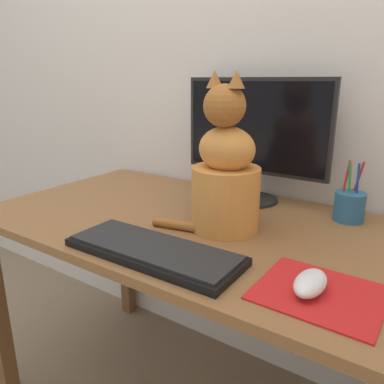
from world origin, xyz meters
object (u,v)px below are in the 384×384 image
object	(u,v)px
monitor	(255,135)
cat	(225,174)
pen_cup	(350,206)
computer_mouse_right	(310,283)
keyboard	(153,250)

from	to	relation	value
monitor	cat	bearing A→B (deg)	-81.18
pen_cup	computer_mouse_right	bearing A→B (deg)	-86.48
pen_cup	keyboard	bearing A→B (deg)	-123.58
keyboard	pen_cup	bearing A→B (deg)	55.92
computer_mouse_right	cat	bearing A→B (deg)	146.79
monitor	computer_mouse_right	xyz separation A→B (m)	(0.34, -0.46, -0.20)
monitor	cat	world-z (taller)	cat
keyboard	pen_cup	world-z (taller)	pen_cup
monitor	pen_cup	xyz separation A→B (m)	(0.31, -0.01, -0.18)
computer_mouse_right	monitor	bearing A→B (deg)	126.20
keyboard	computer_mouse_right	world-z (taller)	computer_mouse_right
monitor	computer_mouse_right	world-z (taller)	monitor
cat	pen_cup	distance (m)	0.39
keyboard	cat	distance (m)	0.28
monitor	computer_mouse_right	size ratio (longest dim) A/B	4.58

